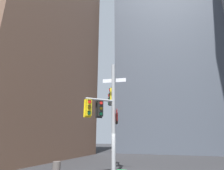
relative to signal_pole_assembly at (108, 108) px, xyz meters
name	(u,v)px	position (x,y,z in m)	size (l,w,h in m)	color
building_tower_left	(20,31)	(-15.73, 4.93, 12.99)	(17.33, 17.33, 34.41)	brown
building_mid_block	(168,61)	(4.19, 24.75, 13.92)	(17.95, 17.95, 36.28)	#4C5460
signal_pole_assembly	(108,108)	(0.00, 0.00, 0.00)	(2.35, 4.41, 7.31)	#9EA0A3
trash_bin	(56,169)	(-2.73, -1.57, -3.79)	(0.48, 0.48, 0.86)	#59514C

